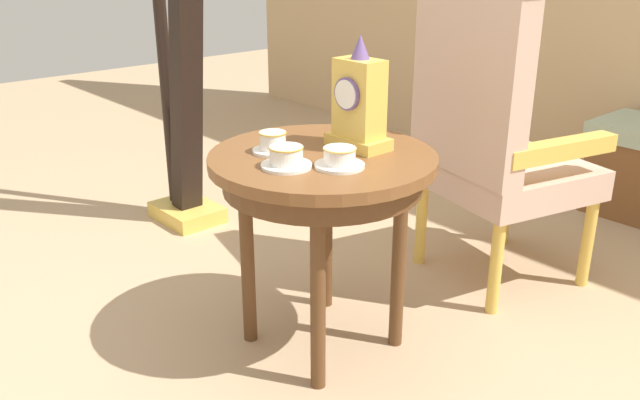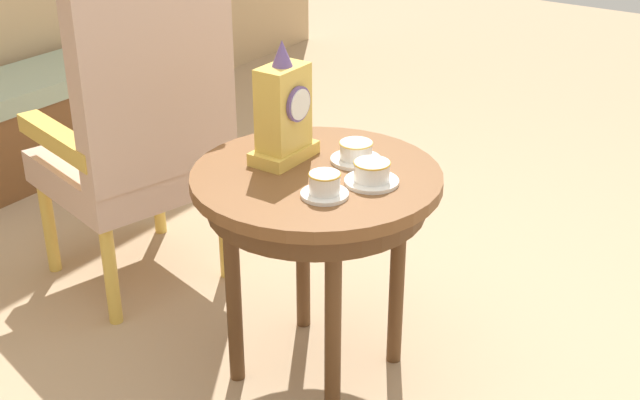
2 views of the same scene
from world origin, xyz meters
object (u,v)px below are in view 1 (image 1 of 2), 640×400
Objects in this scene: side_table at (323,179)px; teacup_left at (273,143)px; teacup_right at (286,158)px; harp at (179,57)px; mantel_clock at (359,104)px; armchair at (491,131)px; teacup_center at (340,158)px.

teacup_left is (-0.11, -0.10, 0.11)m from side_table.
harp is at bearing 162.58° from teacup_right.
mantel_clock is at bearing -4.30° from harp.
armchair is (0.08, 0.74, 0.03)m from side_table.
side_table is 2.01× the size of mantel_clock.
teacup_right is (0.13, -0.06, -0.00)m from teacup_left.
mantel_clock is 0.29× the size of armchair.
teacup_center is 0.42× the size of mantel_clock.
side_table is 5.53× the size of teacup_left.
armchair reaches higher than teacup_center.
harp is at bearing -156.75° from armchair.
armchair is at bearing 77.53° from teacup_left.
side_table is at bearing 158.86° from teacup_center.
mantel_clock is (-0.10, 0.17, 0.11)m from teacup_center.
teacup_center is 0.07× the size of harp.
armchair reaches higher than teacup_right.
teacup_center is at bearing -59.68° from mantel_clock.
teacup_right is at bearing -81.03° from side_table.
teacup_left is 1.09m from harp.
teacup_right reaches higher than teacup_center.
side_table is 0.36× the size of harp.
harp is (-1.04, 0.31, 0.09)m from teacup_left.
armchair is (0.05, 0.61, -0.18)m from mantel_clock.
side_table is 0.74m from armchair.
teacup_center is 0.12× the size of armchair.
armchair is at bearing 84.99° from mantel_clock.
side_table is at bearing -10.39° from harp.
teacup_right is at bearing -131.49° from teacup_center.
harp reaches higher than teacup_left.
armchair reaches higher than teacup_left.
teacup_right is 0.30m from mantel_clock.
teacup_left is at bearing -167.04° from teacup_center.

